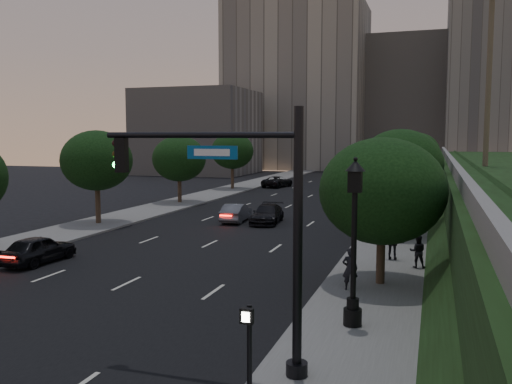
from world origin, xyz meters
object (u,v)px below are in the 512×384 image
(street_lamp, at_px, (354,250))
(sedan_near_left, at_px, (38,249))
(sedan_mid_left, at_px, (236,213))
(pedestrian_b, at_px, (418,251))
(sedan_far_right, at_px, (362,193))
(pedestrian_c, at_px, (393,242))
(sedan_far_left, at_px, (278,182))
(pedestrian_a, at_px, (350,269))
(traffic_signal_mast, at_px, (256,238))
(sedan_near_right, at_px, (267,214))

(street_lamp, height_order, sedan_near_left, street_lamp)
(sedan_mid_left, relative_size, pedestrian_b, 2.69)
(sedan_far_right, bearing_deg, pedestrian_c, -89.55)
(street_lamp, bearing_deg, pedestrian_c, 86.92)
(sedan_near_left, bearing_deg, sedan_far_right, -106.79)
(sedan_mid_left, bearing_deg, pedestrian_b, 134.68)
(sedan_far_left, bearing_deg, sedan_mid_left, 112.23)
(street_lamp, bearing_deg, pedestrian_a, 99.68)
(pedestrian_a, relative_size, pedestrian_c, 0.95)
(traffic_signal_mast, xyz_separation_m, pedestrian_c, (2.46, 14.30, -2.63))
(sedan_far_left, xyz_separation_m, pedestrian_a, (15.34, -43.13, 0.31))
(sedan_far_right, xyz_separation_m, pedestrian_b, (6.27, -28.92, 0.28))
(street_lamp, relative_size, sedan_mid_left, 1.36)
(sedan_far_left, bearing_deg, pedestrian_a, 122.17)
(traffic_signal_mast, bearing_deg, sedan_mid_left, 111.51)
(street_lamp, bearing_deg, sedan_near_right, 114.37)
(traffic_signal_mast, distance_m, pedestrian_c, 14.74)
(street_lamp, distance_m, pedestrian_b, 9.12)
(traffic_signal_mast, relative_size, sedan_mid_left, 1.69)
(traffic_signal_mast, height_order, sedan_near_left, traffic_signal_mast)
(sedan_near_left, relative_size, sedan_far_right, 1.10)
(sedan_far_right, distance_m, pedestrian_a, 33.85)
(pedestrian_a, relative_size, pedestrian_b, 1.11)
(traffic_signal_mast, relative_size, sedan_far_left, 1.42)
(traffic_signal_mast, relative_size, pedestrian_c, 3.91)
(pedestrian_b, bearing_deg, sedan_far_left, -69.76)
(pedestrian_c, bearing_deg, pedestrian_b, 138.63)
(sedan_mid_left, height_order, sedan_far_left, sedan_far_left)
(sedan_near_left, distance_m, sedan_far_right, 35.21)
(sedan_near_left, height_order, pedestrian_b, pedestrian_b)
(sedan_near_left, height_order, pedestrian_c, pedestrian_c)
(street_lamp, distance_m, pedestrian_a, 4.44)
(street_lamp, relative_size, pedestrian_c, 3.14)
(sedan_near_left, relative_size, sedan_near_right, 0.89)
(traffic_signal_mast, bearing_deg, sedan_near_left, 148.64)
(traffic_signal_mast, distance_m, sedan_near_left, 16.92)
(street_lamp, distance_m, sedan_far_left, 49.88)
(sedan_near_left, xyz_separation_m, pedestrian_c, (16.68, 5.63, 0.34))
(traffic_signal_mast, xyz_separation_m, sedan_far_right, (-2.59, 41.90, -3.03))
(street_lamp, bearing_deg, traffic_signal_mast, -114.51)
(street_lamp, bearing_deg, sedan_far_right, 96.81)
(traffic_signal_mast, height_order, sedan_far_right, traffic_signal_mast)
(traffic_signal_mast, xyz_separation_m, pedestrian_b, (3.68, 12.98, -2.75))
(sedan_far_left, relative_size, sedan_near_right, 1.06)
(sedan_near_right, distance_m, pedestrian_c, 13.71)
(sedan_near_left, xyz_separation_m, sedan_far_right, (11.63, 33.23, -0.07))
(sedan_near_right, xyz_separation_m, pedestrian_b, (10.78, -11.14, 0.24))
(sedan_mid_left, distance_m, pedestrian_c, 15.42)
(sedan_mid_left, xyz_separation_m, pedestrian_b, (13.16, -11.07, 0.24))
(sedan_near_right, bearing_deg, sedan_far_left, 99.07)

